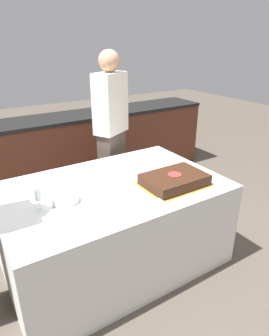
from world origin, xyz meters
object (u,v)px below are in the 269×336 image
wine_glass (38,194)px  person_cutting_cake (111,133)px  cake (174,180)px  plate_stack (65,199)px

wine_glass → person_cutting_cake: person_cutting_cake is taller
cake → plate_stack: size_ratio=2.66×
wine_glass → cake: bearing=-10.4°
plate_stack → wine_glass: wine_glass is taller
cake → plate_stack: bearing=166.0°
person_cutting_cake → wine_glass: bearing=11.9°
cake → person_cutting_cake: size_ratio=0.30×
plate_stack → person_cutting_cake: size_ratio=0.11×
cake → wine_glass: 1.02m
cake → person_cutting_cake: person_cutting_cake is taller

